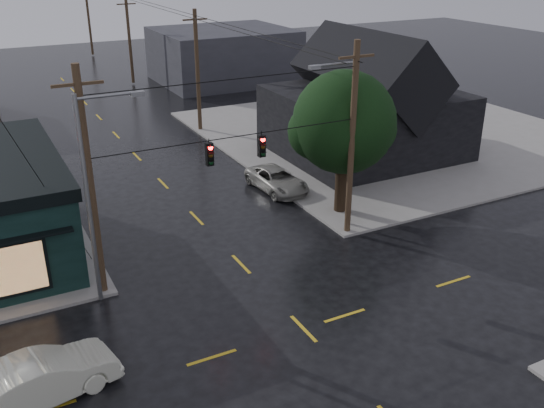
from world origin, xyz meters
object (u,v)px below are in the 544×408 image
corner_tree (344,123)px  suv_silver (277,180)px  utility_pole_nw (104,292)px  sedan_cream (42,379)px  utility_pole_ne (347,233)px

corner_tree → suv_silver: corner_tree is taller
utility_pole_nw → suv_silver: utility_pole_nw is taller
utility_pole_nw → sedan_cream: 6.89m
utility_pole_ne → suv_silver: 7.14m
utility_pole_ne → suv_silver: size_ratio=2.06×
corner_tree → utility_pole_ne: 5.98m
corner_tree → suv_silver: size_ratio=1.64×
utility_pole_nw → corner_tree: bearing=9.8°
corner_tree → sedan_cream: (-17.56, -8.35, -4.49)m
corner_tree → utility_pole_nw: 15.31m
utility_pole_nw → suv_silver: size_ratio=2.06×
corner_tree → utility_pole_ne: corner_tree is taller
suv_silver → utility_pole_nw: bearing=-154.3°
corner_tree → sedan_cream: 19.96m
corner_tree → sedan_cream: corner_tree is taller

